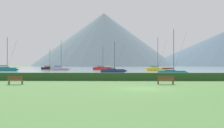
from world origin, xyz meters
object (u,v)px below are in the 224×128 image
object	(u,v)px
sailboat_slip_2	(102,68)
sailboat_slip_7	(113,70)
sailboat_slip_0	(172,72)
sailboat_slip_5	(156,69)
sailboat_slip_8	(6,69)
sailboat_slip_4	(60,69)
park_bench_near_path	(15,80)
sailboat_slip_6	(49,68)
park_bench_under_tree	(166,80)

from	to	relation	value
sailboat_slip_2	sailboat_slip_7	world-z (taller)	sailboat_slip_2
sailboat_slip_0	sailboat_slip_5	xyz separation A→B (m)	(2.04, 31.88, 0.11)
sailboat_slip_0	sailboat_slip_8	size ratio (longest dim) A/B	0.83
sailboat_slip_4	sailboat_slip_8	world-z (taller)	sailboat_slip_8
park_bench_near_path	sailboat_slip_6	bearing A→B (deg)	99.30
park_bench_under_tree	sailboat_slip_6	bearing A→B (deg)	112.06
sailboat_slip_6	sailboat_slip_2	bearing A→B (deg)	-14.06
sailboat_slip_2	sailboat_slip_8	distance (m)	37.95
sailboat_slip_5	park_bench_under_tree	size ratio (longest dim) A/B	6.55
sailboat_slip_4	park_bench_under_tree	bearing A→B (deg)	-64.43
sailboat_slip_7	park_bench_near_path	world-z (taller)	sailboat_slip_7
sailboat_slip_0	sailboat_slip_2	xyz separation A→B (m)	(-18.50, 49.96, 0.13)
park_bench_near_path	sailboat_slip_0	bearing A→B (deg)	43.61
sailboat_slip_4	sailboat_slip_5	bearing A→B (deg)	-9.52
sailboat_slip_2	park_bench_near_path	bearing A→B (deg)	-96.03
sailboat_slip_4	sailboat_slip_2	bearing A→B (deg)	35.94
sailboat_slip_4	park_bench_near_path	bearing A→B (deg)	-77.80
sailboat_slip_5	park_bench_near_path	bearing A→B (deg)	-113.26
sailboat_slip_2	sailboat_slip_8	size ratio (longest dim) A/B	0.84
sailboat_slip_4	park_bench_under_tree	world-z (taller)	sailboat_slip_4
sailboat_slip_5	sailboat_slip_4	bearing A→B (deg)	168.16
sailboat_slip_2	park_bench_under_tree	bearing A→B (deg)	-83.60
sailboat_slip_5	park_bench_near_path	world-z (taller)	sailboat_slip_5
sailboat_slip_2	sailboat_slip_5	world-z (taller)	sailboat_slip_5
sailboat_slip_0	sailboat_slip_7	world-z (taller)	sailboat_slip_0
park_bench_near_path	sailboat_slip_5	bearing A→B (deg)	61.86
sailboat_slip_0	sailboat_slip_2	distance (m)	53.27
sailboat_slip_8	park_bench_near_path	world-z (taller)	sailboat_slip_8
sailboat_slip_5	sailboat_slip_6	bearing A→B (deg)	150.59
sailboat_slip_2	sailboat_slip_4	bearing A→B (deg)	-149.21
sailboat_slip_2	park_bench_near_path	world-z (taller)	sailboat_slip_2
sailboat_slip_2	sailboat_slip_7	size ratio (longest dim) A/B	1.17
sailboat_slip_7	sailboat_slip_8	distance (m)	42.41
sailboat_slip_5	sailboat_slip_8	world-z (taller)	sailboat_slip_8
sailboat_slip_6	park_bench_near_path	size ratio (longest dim) A/B	6.07
sailboat_slip_8	sailboat_slip_0	bearing A→B (deg)	-30.86
sailboat_slip_5	park_bench_under_tree	world-z (taller)	sailboat_slip_5
park_bench_near_path	park_bench_under_tree	xyz separation A→B (m)	(16.46, 0.51, 0.00)
sailboat_slip_0	sailboat_slip_2	bearing A→B (deg)	118.82
sailboat_slip_0	sailboat_slip_6	distance (m)	72.74
sailboat_slip_2	sailboat_slip_5	bearing A→B (deg)	-43.94
sailboat_slip_4	park_bench_under_tree	distance (m)	70.56
sailboat_slip_0	park_bench_under_tree	xyz separation A→B (m)	(-6.61, -25.32, -0.04)
sailboat_slip_4	sailboat_slip_6	world-z (taller)	sailboat_slip_4
sailboat_slip_0	sailboat_slip_2	world-z (taller)	sailboat_slip_2
sailboat_slip_0	sailboat_slip_5	world-z (taller)	sailboat_slip_5
sailboat_slip_2	sailboat_slip_5	distance (m)	27.37
sailboat_slip_4	sailboat_slip_7	size ratio (longest dim) A/B	1.37
sailboat_slip_4	sailboat_slip_7	xyz separation A→B (m)	(21.15, -26.92, -0.07)
sailboat_slip_4	park_bench_near_path	xyz separation A→B (m)	(11.10, -65.47, -0.14)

